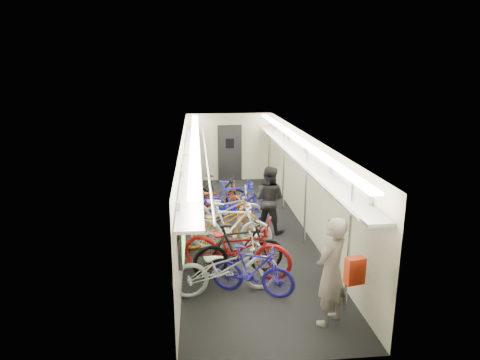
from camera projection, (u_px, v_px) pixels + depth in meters
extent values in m
plane|color=black|center=(245.00, 230.00, 10.73)|extent=(10.00, 10.00, 0.00)
plane|color=white|center=(246.00, 135.00, 10.12)|extent=(10.00, 10.00, 0.00)
plane|color=beige|center=(184.00, 186.00, 10.28)|extent=(0.00, 10.00, 10.00)
plane|color=beige|center=(306.00, 183.00, 10.57)|extent=(0.00, 10.00, 10.00)
plane|color=beige|center=(230.00, 147.00, 15.23)|extent=(3.00, 0.00, 3.00)
plane|color=beige|center=(289.00, 285.00, 5.61)|extent=(3.00, 0.00, 3.00)
cube|color=black|center=(181.00, 234.00, 7.19)|extent=(0.06, 1.10, 0.80)
cube|color=#83D05B|center=(183.00, 234.00, 7.19)|extent=(0.02, 0.96, 0.66)
cube|color=black|center=(184.00, 196.00, 9.31)|extent=(0.06, 1.10, 0.80)
cube|color=#83D05B|center=(186.00, 196.00, 9.31)|extent=(0.02, 0.96, 0.66)
cube|color=black|center=(186.00, 172.00, 11.42)|extent=(0.06, 1.10, 0.80)
cube|color=#83D05B|center=(188.00, 172.00, 11.43)|extent=(0.02, 0.96, 0.66)
cube|color=black|center=(188.00, 156.00, 13.54)|extent=(0.06, 1.10, 0.80)
cube|color=#83D05B|center=(189.00, 156.00, 13.54)|extent=(0.02, 0.96, 0.66)
cube|color=#E8AD0C|center=(183.00, 210.00, 8.24)|extent=(0.02, 0.22, 0.30)
cube|color=#E8AD0C|center=(186.00, 181.00, 10.35)|extent=(0.02, 0.22, 0.30)
cube|color=#E8AD0C|center=(187.00, 161.00, 12.47)|extent=(0.02, 0.22, 0.30)
cube|color=black|center=(230.00, 153.00, 15.22)|extent=(0.85, 0.08, 2.00)
cube|color=#999BA0|center=(192.00, 156.00, 10.11)|extent=(0.40, 9.70, 0.05)
cube|color=#999BA0|center=(298.00, 154.00, 10.36)|extent=(0.40, 9.70, 0.05)
cylinder|color=silver|center=(206.00, 152.00, 10.12)|extent=(0.04, 9.70, 0.04)
cylinder|color=silver|center=(285.00, 150.00, 10.31)|extent=(0.04, 9.70, 0.04)
cube|color=white|center=(195.00, 139.00, 10.01)|extent=(0.18, 9.60, 0.04)
cube|color=white|center=(295.00, 137.00, 10.25)|extent=(0.18, 9.60, 0.04)
cylinder|color=silver|center=(349.00, 244.00, 6.89)|extent=(0.05, 0.05, 2.38)
cylinder|color=silver|center=(306.00, 194.00, 9.58)|extent=(0.05, 0.05, 2.38)
cylinder|color=silver|center=(284.00, 169.00, 11.99)|extent=(0.05, 0.05, 2.38)
cylinder|color=silver|center=(269.00, 152.00, 14.39)|extent=(0.05, 0.05, 2.38)
imported|color=#B2B3B7|center=(226.00, 267.00, 7.62)|extent=(2.04, 0.95, 1.03)
imported|color=#251BA3|center=(252.00, 271.00, 7.60)|extent=(1.59, 0.99, 0.93)
imported|color=maroon|center=(237.00, 247.00, 8.30)|extent=(2.33, 1.54, 1.16)
imported|color=black|center=(239.00, 250.00, 8.26)|extent=(1.90, 0.83, 1.10)
imported|color=orange|center=(222.00, 223.00, 9.76)|extent=(2.06, 1.29, 1.02)
imported|color=white|center=(231.00, 227.00, 9.45)|extent=(1.90, 0.86, 1.10)
imported|color=silver|center=(224.00, 209.00, 10.64)|extent=(2.12, 0.89, 1.08)
imported|color=#211CAB|center=(235.00, 201.00, 11.18)|extent=(1.91, 0.64, 1.13)
imported|color=#9C2A11|center=(217.00, 200.00, 11.63)|extent=(1.84, 0.78, 0.94)
imported|color=black|center=(219.00, 193.00, 12.15)|extent=(1.76, 0.89, 1.02)
imported|color=gray|center=(331.00, 271.00, 6.64)|extent=(0.77, 0.75, 1.78)
imported|color=black|center=(269.00, 199.00, 10.46)|extent=(1.01, 0.95, 1.66)
cube|color=#B32D11|center=(355.00, 271.00, 5.83)|extent=(0.28, 0.19, 0.38)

